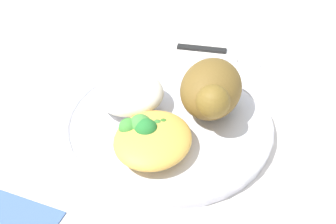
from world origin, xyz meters
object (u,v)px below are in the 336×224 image
at_px(rice_pile, 129,93).
at_px(napkin, 1,222).
at_px(knife, 226,51).
at_px(mac_cheese_with_broccoli, 152,137).
at_px(plate, 168,123).
at_px(roasted_chicken, 211,90).
at_px(fork, 221,59).

height_order(rice_pile, napkin, rice_pile).
bearing_deg(knife, mac_cheese_with_broccoli, -7.30).
relative_size(knife, napkin, 1.73).
bearing_deg(plate, knife, 171.20).
distance_m(rice_pile, knife, 0.21).
bearing_deg(roasted_chicken, knife, -175.01).
bearing_deg(roasted_chicken, mac_cheese_with_broccoli, -30.20).
height_order(plate, roasted_chicken, roasted_chicken).
relative_size(roasted_chicken, knife, 0.58).
xyz_separation_m(rice_pile, napkin, (0.20, -0.06, -0.03)).
bearing_deg(plate, napkin, -31.49).
bearing_deg(plate, mac_cheese_with_broccoli, -1.64).
bearing_deg(roasted_chicken, rice_pile, -80.00).
bearing_deg(mac_cheese_with_broccoli, napkin, -40.21).
xyz_separation_m(roasted_chicken, knife, (-0.17, -0.02, -0.05)).
height_order(fork, napkin, fork).
bearing_deg(napkin, fork, 158.36).
bearing_deg(napkin, plate, 148.51).
xyz_separation_m(mac_cheese_with_broccoli, knife, (-0.26, 0.03, -0.03)).
distance_m(knife, napkin, 0.42).
bearing_deg(fork, rice_pile, -26.77).
bearing_deg(knife, plate, -8.80).
bearing_deg(knife, rice_pile, -24.22).
height_order(plate, napkin, plate).
xyz_separation_m(plate, napkin, (0.19, -0.12, -0.01)).
distance_m(roasted_chicken, rice_pile, 0.10).
distance_m(plate, fork, 0.18).
bearing_deg(roasted_chicken, plate, -58.67).
relative_size(fork, knife, 0.75).
relative_size(rice_pile, napkin, 0.81).
relative_size(plate, rice_pile, 2.99).
xyz_separation_m(fork, knife, (-0.02, 0.00, 0.00)).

